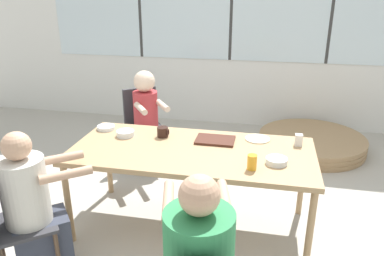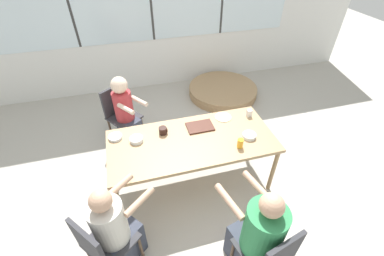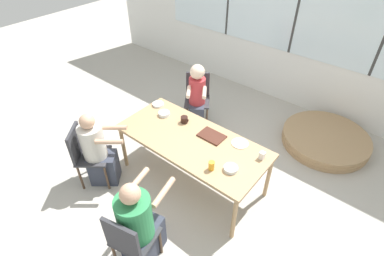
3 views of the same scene
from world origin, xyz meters
name	(u,v)px [view 3 (image 3 of 3)]	position (x,y,z in m)	size (l,w,h in m)	color
ground_plane	(192,179)	(0.00, 0.00, 0.00)	(16.00, 16.00, 0.00)	#B2ADA3
wall_back_with_windows	(295,25)	(0.00, 2.67, 1.42)	(8.40, 0.08, 2.80)	silver
dining_table	(192,143)	(0.00, 0.00, 0.67)	(1.93, 0.88, 0.73)	tan
chair_for_woman_green_shirt	(85,151)	(-1.06, -0.87, 0.52)	(0.56, 0.56, 0.87)	#333338
chair_for_man_blue_shirt	(129,239)	(0.31, -1.34, 0.52)	(0.48, 0.48, 0.87)	#333338
chair_for_man_teal_shirt	(197,94)	(-0.80, 1.12, 0.52)	(0.56, 0.56, 0.87)	#333338
person_woman_green_shirt	(98,153)	(-0.93, -0.76, 0.49)	(0.61, 0.58, 1.10)	#333847
person_man_blue_shirt	(139,226)	(0.28, -1.17, 0.51)	(0.48, 0.69, 1.15)	#333847
person_man_teal_shirt	(197,99)	(-0.71, 0.99, 0.53)	(0.49, 0.54, 1.11)	#333847
food_tray_dark	(212,136)	(0.16, 0.20, 0.74)	(0.32, 0.22, 0.02)	#472319
coffee_mug	(184,120)	(-0.30, 0.21, 0.77)	(0.10, 0.09, 0.09)	black
juice_glass	(211,166)	(0.49, -0.25, 0.78)	(0.07, 0.07, 0.11)	gold
milk_carton_small	(262,155)	(0.83, 0.25, 0.77)	(0.06, 0.06, 0.09)	silver
bowl_white_shallow	(231,169)	(0.66, -0.13, 0.75)	(0.16, 0.16, 0.04)	silver
bowl_cereal	(164,114)	(-0.62, 0.15, 0.75)	(0.15, 0.15, 0.05)	silver
bowl_fruit	(158,104)	(-0.85, 0.27, 0.74)	(0.16, 0.16, 0.03)	silver
plate_tortillas	(240,143)	(0.50, 0.31, 0.73)	(0.21, 0.21, 0.01)	beige
folded_table_stack	(325,139)	(1.15, 1.89, 0.09)	(1.31, 1.31, 0.18)	tan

